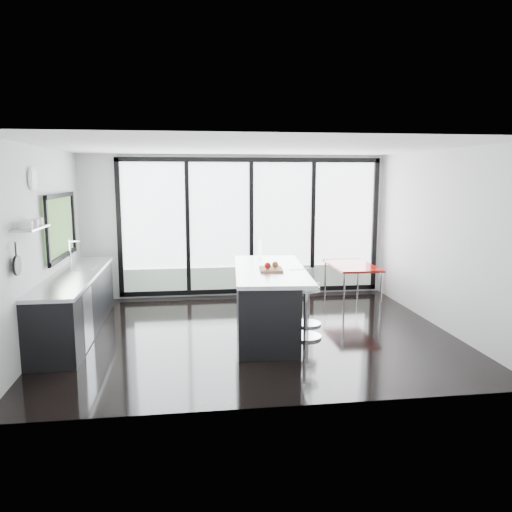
{
  "coord_description": "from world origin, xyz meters",
  "views": [
    {
      "loc": [
        -0.95,
        -7.32,
        2.39
      ],
      "look_at": [
        0.1,
        0.3,
        1.15
      ],
      "focal_mm": 35.0,
      "sensor_mm": 36.0,
      "label": 1
    }
  ],
  "objects": [
    {
      "name": "red_table",
      "position": [
        2.11,
        1.61,
        0.37
      ],
      "size": [
        0.8,
        1.38,
        0.73
      ],
      "primitive_type": "cube",
      "rotation": [
        0.0,
        0.0,
        -0.01
      ],
      "color": "#980E0A",
      "rests_on": "floor"
    },
    {
      "name": "counter_cabinets",
      "position": [
        -2.67,
        0.4,
        0.46
      ],
      "size": [
        0.69,
        3.24,
        1.36
      ],
      "color": "black",
      "rests_on": "floor"
    },
    {
      "name": "wall_right",
      "position": [
        3.0,
        0.0,
        1.4
      ],
      "size": [
        0.0,
        5.0,
        2.8
      ],
      "primitive_type": "cube",
      "color": "silver",
      "rests_on": "ground"
    },
    {
      "name": "wall_left",
      "position": [
        -2.97,
        0.27,
        1.56
      ],
      "size": [
        0.26,
        5.0,
        2.8
      ],
      "color": "silver",
      "rests_on": "ground"
    },
    {
      "name": "island",
      "position": [
        0.19,
        -0.01,
        0.51
      ],
      "size": [
        1.25,
        2.55,
        1.31
      ],
      "color": "black",
      "rests_on": "floor"
    },
    {
      "name": "wall_front",
      "position": [
        0.0,
        -2.5,
        1.4
      ],
      "size": [
        6.0,
        0.0,
        2.8
      ],
      "primitive_type": "cube",
      "color": "silver",
      "rests_on": "ground"
    },
    {
      "name": "wall_back",
      "position": [
        0.27,
        2.47,
        1.27
      ],
      "size": [
        6.0,
        0.09,
        2.8
      ],
      "color": "silver",
      "rests_on": "ground"
    },
    {
      "name": "floor",
      "position": [
        0.0,
        0.0,
        0.0
      ],
      "size": [
        6.0,
        5.0,
        0.0
      ],
      "primitive_type": "cube",
      "color": "black",
      "rests_on": "ground"
    },
    {
      "name": "bar_stool_far",
      "position": [
        0.95,
        0.32,
        0.35
      ],
      "size": [
        0.51,
        0.51,
        0.7
      ],
      "primitive_type": "cylinder",
      "rotation": [
        0.0,
        0.0,
        -0.17
      ],
      "color": "silver",
      "rests_on": "floor"
    },
    {
      "name": "bar_stool_near",
      "position": [
        0.76,
        -0.32,
        0.39
      ],
      "size": [
        0.59,
        0.59,
        0.78
      ],
      "primitive_type": "cylinder",
      "rotation": [
        0.0,
        0.0,
        0.22
      ],
      "color": "silver",
      "rests_on": "floor"
    },
    {
      "name": "ceiling",
      "position": [
        0.0,
        0.0,
        2.8
      ],
      "size": [
        6.0,
        5.0,
        0.0
      ],
      "primitive_type": "cube",
      "color": "white",
      "rests_on": "wall_back"
    }
  ]
}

